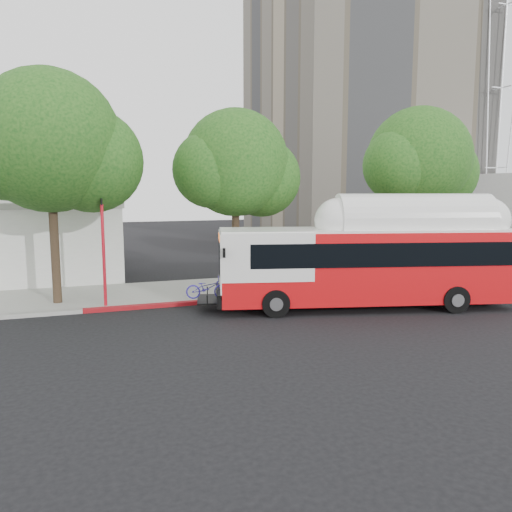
# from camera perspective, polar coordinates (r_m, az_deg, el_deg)

# --- Properties ---
(ground) EXTENTS (120.00, 120.00, 0.00)m
(ground) POSITION_cam_1_polar(r_m,az_deg,el_deg) (19.03, 5.76, -7.32)
(ground) COLOR black
(ground) RESTS_ON ground
(sidewalk) EXTENTS (60.00, 5.00, 0.15)m
(sidewalk) POSITION_cam_1_polar(r_m,az_deg,el_deg) (24.92, -0.41, -3.51)
(sidewalk) COLOR gray
(sidewalk) RESTS_ON ground
(curb_strip) EXTENTS (60.00, 0.30, 0.15)m
(curb_strip) POSITION_cam_1_polar(r_m,az_deg,el_deg) (22.52, 1.66, -4.73)
(curb_strip) COLOR gray
(curb_strip) RESTS_ON ground
(red_curb_segment) EXTENTS (10.00, 0.32, 0.16)m
(red_curb_segment) POSITION_cam_1_polar(r_m,az_deg,el_deg) (21.68, -5.83, -5.24)
(red_curb_segment) COLOR maroon
(red_curb_segment) RESTS_ON ground
(street_tree_left) EXTENTS (6.67, 5.80, 9.74)m
(street_tree_left) POSITION_cam_1_polar(r_m,az_deg,el_deg) (22.36, -21.30, 11.50)
(street_tree_left) COLOR #2D2116
(street_tree_left) RESTS_ON ground
(street_tree_mid) EXTENTS (5.75, 5.00, 8.62)m
(street_tree_mid) POSITION_cam_1_polar(r_m,az_deg,el_deg) (23.87, -1.46, 10.06)
(street_tree_mid) COLOR #2D2116
(street_tree_mid) RESTS_ON ground
(street_tree_right) EXTENTS (6.21, 5.40, 9.18)m
(street_tree_right) POSITION_cam_1_polar(r_m,az_deg,el_deg) (28.34, 18.75, 10.00)
(street_tree_right) COLOR #2D2116
(street_tree_right) RESTS_ON ground
(apartment_tower) EXTENTS (18.00, 18.00, 37.00)m
(apartment_tower) POSITION_cam_1_polar(r_m,az_deg,el_deg) (53.09, 11.70, 21.39)
(apartment_tower) COLOR gray
(apartment_tower) RESTS_ON ground
(comms_tower) EXTENTS (2.80, 2.80, 40.00)m
(comms_tower) POSITION_cam_1_polar(r_m,az_deg,el_deg) (50.64, 26.77, 24.24)
(comms_tower) COLOR silver
(comms_tower) RESTS_ON ground
(transit_bus) EXTENTS (12.99, 5.22, 3.79)m
(transit_bus) POSITION_cam_1_polar(r_m,az_deg,el_deg) (21.06, 12.57, -1.09)
(transit_bus) COLOR red
(transit_bus) RESTS_ON ground
(signal_pole) EXTENTS (0.13, 0.43, 4.54)m
(signal_pole) POSITION_cam_1_polar(r_m,az_deg,el_deg) (21.15, -17.02, 0.32)
(signal_pole) COLOR red
(signal_pole) RESTS_ON ground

